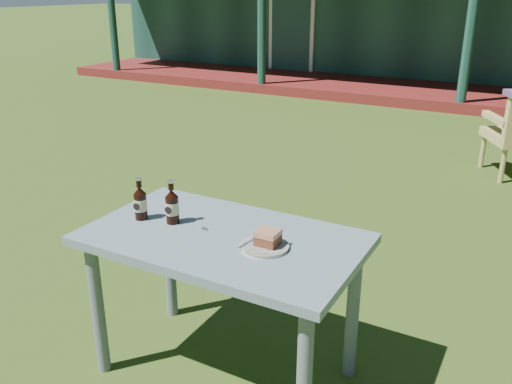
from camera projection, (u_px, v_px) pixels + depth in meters
The scene contains 8 objects.
ground at pixel (343, 242), 3.91m from camera, with size 80.00×80.00×0.00m, color #334916.
cafe_table at pixel (223, 256), 2.38m from camera, with size 1.20×0.70×0.72m.
plate at pixel (264, 246), 2.23m from camera, with size 0.20×0.20×0.01m.
cake_slice at pixel (268, 237), 2.22m from camera, with size 0.09×0.09×0.06m.
fork at pixel (250, 242), 2.25m from camera, with size 0.01×0.14×0.00m, color silver.
cola_bottle_near at pixel (172, 206), 2.44m from camera, with size 0.06×0.06×0.20m.
cola_bottle_far at pixel (140, 203), 2.48m from camera, with size 0.06×0.06×0.20m.
bottle_cap at pixel (204, 229), 2.39m from camera, with size 0.03×0.03×0.01m, color silver.
Camera 1 is at (1.15, -3.39, 1.73)m, focal length 38.00 mm.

